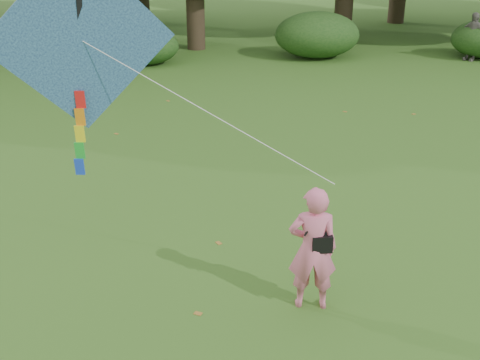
{
  "coord_description": "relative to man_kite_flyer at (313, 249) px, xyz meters",
  "views": [
    {
      "loc": [
        -1.76,
        -6.94,
        5.45
      ],
      "look_at": [
        -1.19,
        2.0,
        1.5
      ],
      "focal_mm": 45.0,
      "sensor_mm": 36.0,
      "label": 1
    }
  ],
  "objects": [
    {
      "name": "ground",
      "position": [
        0.22,
        -0.61,
        -0.99
      ],
      "size": [
        100.0,
        100.0,
        0.0
      ],
      "primitive_type": "plane",
      "color": "#265114",
      "rests_on": "ground"
    },
    {
      "name": "man_kite_flyer",
      "position": [
        0.0,
        0.0,
        0.0
      ],
      "size": [
        0.76,
        0.54,
        1.97
      ],
      "primitive_type": "imported",
      "rotation": [
        0.0,
        0.0,
        3.04
      ],
      "color": "#DE6887",
      "rests_on": "ground"
    },
    {
      "name": "bystander_left",
      "position": [
        -7.01,
        18.03,
        -0.18
      ],
      "size": [
        0.99,
        0.96,
        1.61
      ],
      "primitive_type": "imported",
      "rotation": [
        0.0,
        0.0,
        0.64
      ],
      "color": "#22242D",
      "rests_on": "ground"
    },
    {
      "name": "bystander_right",
      "position": [
        9.4,
        16.38,
        -0.02
      ],
      "size": [
        1.08,
        1.17,
        1.93
      ],
      "primitive_type": "imported",
      "rotation": [
        0.0,
        0.0,
        -0.89
      ],
      "color": "slate",
      "rests_on": "ground"
    },
    {
      "name": "crossbody_bag",
      "position": [
        0.12,
        -0.03,
        0.13
      ],
      "size": [
        0.43,
        0.2,
        0.74
      ],
      "color": "black",
      "rests_on": "ground"
    },
    {
      "name": "flying_kite",
      "position": [
        -3.2,
        0.89,
        2.86
      ],
      "size": [
        4.73,
        1.38,
        3.34
      ],
      "color": "#2760AB",
      "rests_on": "ground"
    },
    {
      "name": "shrub_band",
      "position": [
        -0.51,
        17.0,
        -0.13
      ],
      "size": [
        39.15,
        3.22,
        1.88
      ],
      "color": "#264919",
      "rests_on": "ground"
    },
    {
      "name": "fallen_leaves",
      "position": [
        1.29,
        4.43,
        -0.98
      ],
      "size": [
        8.81,
        14.17,
        0.01
      ],
      "color": "olive",
      "rests_on": "ground"
    }
  ]
}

